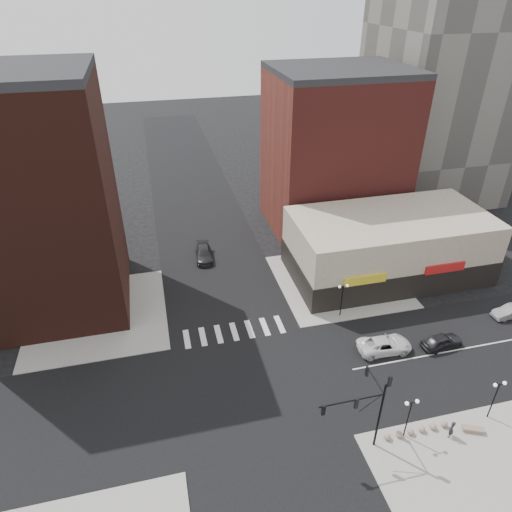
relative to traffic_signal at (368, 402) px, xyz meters
name	(u,v)px	position (x,y,z in m)	size (l,w,h in m)	color
ground	(253,388)	(-7.24, 7.83, -4.96)	(240.00, 240.00, 0.00)	black
road_ew	(253,388)	(-7.24, 7.83, -4.95)	(200.00, 14.00, 0.02)	black
road_ns	(253,388)	(-7.24, 7.83, -4.95)	(14.00, 200.00, 0.02)	black
sidewalk_nw	(98,315)	(-21.74, 22.33, -4.90)	(15.00, 15.00, 0.12)	gray
sidewalk_ne	(338,281)	(7.26, 22.33, -4.90)	(15.00, 15.00, 0.12)	gray
sidewalk_se	(505,489)	(8.76, -6.17, -4.90)	(18.00, 14.00, 0.12)	gray
building_nw	(33,204)	(-26.24, 26.33, 7.54)	(16.00, 15.00, 25.00)	#351711
building_ne_midrise	(334,155)	(11.76, 37.33, 6.04)	(18.00, 15.00, 22.00)	maroon
building_ne_row	(387,250)	(13.76, 22.83, -1.66)	(24.20, 12.20, 8.00)	#BFB098
traffic_signal	(368,402)	(0.00, 0.00, 0.00)	(5.59, 3.09, 7.77)	black
street_lamp_se_a	(410,409)	(3.76, -0.17, -1.67)	(1.22, 0.32, 4.16)	black
street_lamp_se_b	(497,391)	(11.76, -0.17, -1.67)	(1.22, 0.32, 4.16)	black
street_lamp_ne	(343,292)	(4.76, 15.83, -1.67)	(1.22, 0.32, 4.16)	black
bollard_row	(416,430)	(4.89, -0.17, -4.56)	(5.80, 0.55, 0.55)	gray
white_suv	(385,345)	(6.95, 9.57, -4.19)	(2.55, 5.53, 1.54)	silver
dark_sedan_east	(442,341)	(12.93, 8.71, -4.22)	(1.76, 4.38, 1.49)	black
silver_sedan	(511,312)	(23.26, 11.26, -4.28)	(1.45, 4.15, 1.37)	gray
dark_sedan_north	(204,254)	(-8.37, 31.71, -4.21)	(2.11, 5.19, 1.51)	black
pedestrian	(451,429)	(7.40, -1.13, -3.98)	(0.63, 0.41, 1.71)	black
stone_bench	(473,429)	(9.57, -1.17, -4.62)	(1.82, 1.20, 0.41)	#8A715F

